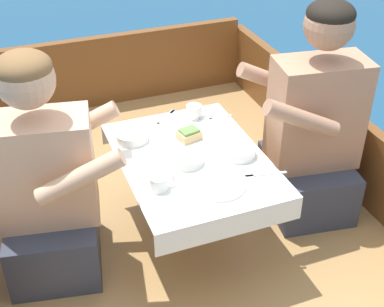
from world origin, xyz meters
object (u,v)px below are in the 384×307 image
person_starboard (313,132)px  sandwich (189,134)px  coffee_cup_port (194,111)px  person_port (47,188)px  coffee_cup_starboard (159,183)px

person_starboard → sandwich: bearing=-2.6°
sandwich → coffee_cup_port: coffee_cup_port is taller
person_port → sandwich: (0.63, 0.07, 0.07)m
person_starboard → person_port: bearing=6.7°
person_starboard → coffee_cup_port: bearing=-24.1°
person_starboard → coffee_cup_port: 0.55m
person_port → person_starboard: (1.19, -0.04, 0.02)m
sandwich → coffee_cup_starboard: 0.36m
person_port → coffee_cup_starboard: (0.40, -0.21, 0.07)m
person_port → coffee_cup_starboard: 0.46m
coffee_cup_starboard → person_starboard: bearing=12.2°
coffee_cup_port → person_port: bearing=-160.6°
person_port → coffee_cup_port: size_ratio=9.56×
person_port → sandwich: bearing=17.3°
person_starboard → coffee_cup_port: size_ratio=10.07×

